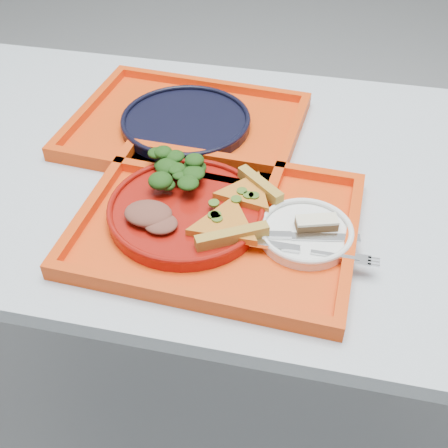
{
  "coord_description": "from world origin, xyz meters",
  "views": [
    {
      "loc": [
        0.1,
        -0.83,
        1.39
      ],
      "look_at": [
        -0.04,
        -0.18,
        0.78
      ],
      "focal_mm": 45.0,
      "sensor_mm": 36.0,
      "label": 1
    }
  ],
  "objects_px": {
    "tray_main": "(217,227)",
    "dessert_bar": "(317,223)",
    "navy_plate": "(186,123)",
    "tray_far": "(186,129)",
    "dinner_plate": "(186,212)"
  },
  "relations": [
    {
      "from": "dessert_bar",
      "to": "navy_plate",
      "type": "bearing_deg",
      "value": 120.09
    },
    {
      "from": "dinner_plate",
      "to": "tray_main",
      "type": "bearing_deg",
      "value": -10.3
    },
    {
      "from": "dessert_bar",
      "to": "dinner_plate",
      "type": "bearing_deg",
      "value": 162.95
    },
    {
      "from": "dinner_plate",
      "to": "navy_plate",
      "type": "xyz_separation_m",
      "value": [
        -0.07,
        0.26,
        -0.0
      ]
    },
    {
      "from": "tray_main",
      "to": "navy_plate",
      "type": "relative_size",
      "value": 1.73
    },
    {
      "from": "tray_far",
      "to": "dinner_plate",
      "type": "distance_m",
      "value": 0.27
    },
    {
      "from": "tray_main",
      "to": "navy_plate",
      "type": "distance_m",
      "value": 0.3
    },
    {
      "from": "navy_plate",
      "to": "dessert_bar",
      "type": "distance_m",
      "value": 0.39
    },
    {
      "from": "tray_main",
      "to": "dinner_plate",
      "type": "height_order",
      "value": "dinner_plate"
    },
    {
      "from": "dinner_plate",
      "to": "dessert_bar",
      "type": "bearing_deg",
      "value": 0.42
    },
    {
      "from": "tray_main",
      "to": "dessert_bar",
      "type": "bearing_deg",
      "value": 6.78
    },
    {
      "from": "navy_plate",
      "to": "dessert_bar",
      "type": "xyz_separation_m",
      "value": [
        0.29,
        -0.26,
        0.02
      ]
    },
    {
      "from": "tray_main",
      "to": "tray_far",
      "type": "distance_m",
      "value": 0.3
    },
    {
      "from": "tray_far",
      "to": "dessert_bar",
      "type": "height_order",
      "value": "dessert_bar"
    },
    {
      "from": "tray_main",
      "to": "navy_plate",
      "type": "xyz_separation_m",
      "value": [
        -0.13,
        0.27,
        0.01
      ]
    }
  ]
}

